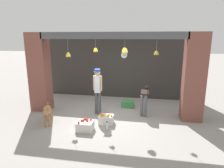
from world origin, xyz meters
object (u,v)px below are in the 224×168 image
(fruit_crate_oranges, at_px, (106,119))
(fruit_crate_apples, at_px, (85,126))
(produce_box_green, at_px, (128,104))
(wall_clock, at_px, (124,55))
(water_bottle, at_px, (107,126))
(worker_stooping, at_px, (145,97))
(shopkeeper, at_px, (98,88))
(dog, at_px, (47,111))

(fruit_crate_oranges, xyz_separation_m, fruit_crate_apples, (-0.55, -0.61, -0.00))
(produce_box_green, distance_m, wall_clock, 2.34)
(water_bottle, bearing_deg, wall_clock, 88.49)
(water_bottle, bearing_deg, worker_stooping, 53.64)
(fruit_crate_oranges, relative_size, fruit_crate_apples, 0.95)
(shopkeeper, distance_m, fruit_crate_oranges, 1.27)
(shopkeeper, bearing_deg, produce_box_green, -133.31)
(wall_clock, bearing_deg, produce_box_green, -75.18)
(dog, bearing_deg, produce_box_green, 109.00)
(worker_stooping, height_order, water_bottle, worker_stooping)
(fruit_crate_apples, distance_m, wall_clock, 4.22)
(worker_stooping, distance_m, water_bottle, 1.98)
(fruit_crate_oranges, distance_m, produce_box_green, 1.85)
(worker_stooping, bearing_deg, dog, -146.97)
(water_bottle, bearing_deg, fruit_crate_apples, -167.61)
(water_bottle, bearing_deg, dog, 177.96)
(produce_box_green, bearing_deg, fruit_crate_apples, -115.19)
(dog, xyz_separation_m, wall_clock, (2.14, 3.47, 1.57))
(fruit_crate_oranges, distance_m, water_bottle, 0.48)
(water_bottle, bearing_deg, produce_box_green, 78.73)
(fruit_crate_apples, distance_m, produce_box_green, 2.62)
(shopkeeper, relative_size, fruit_crate_apples, 3.45)
(water_bottle, bearing_deg, fruit_crate_oranges, 104.74)
(worker_stooping, height_order, produce_box_green, worker_stooping)
(dog, height_order, produce_box_green, dog)
(fruit_crate_oranges, height_order, wall_clock, wall_clock)
(fruit_crate_apples, height_order, wall_clock, wall_clock)
(fruit_crate_apples, bearing_deg, wall_clock, 78.29)
(fruit_crate_oranges, height_order, water_bottle, fruit_crate_oranges)
(fruit_crate_apples, distance_m, water_bottle, 0.69)
(worker_stooping, bearing_deg, fruit_crate_oranges, -131.20)
(dog, bearing_deg, shopkeeper, 107.42)
(shopkeeper, xyz_separation_m, produce_box_green, (1.05, 0.97, -0.90))
(dog, relative_size, wall_clock, 3.20)
(fruit_crate_apples, bearing_deg, fruit_crate_oranges, 48.10)
(shopkeeper, bearing_deg, worker_stooping, -167.08)
(worker_stooping, bearing_deg, water_bottle, -118.01)
(fruit_crate_oranges, bearing_deg, dog, -168.47)
(shopkeeper, relative_size, worker_stooping, 1.66)
(fruit_crate_apples, relative_size, water_bottle, 1.78)
(produce_box_green, bearing_deg, shopkeeper, -137.09)
(dog, bearing_deg, water_bottle, 66.11)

